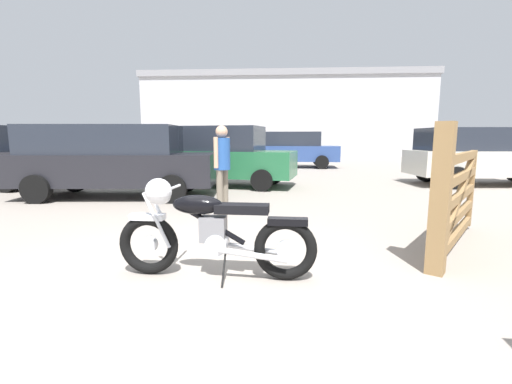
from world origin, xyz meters
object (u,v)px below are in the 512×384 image
Objects in this scene: silver_sedan_mid at (226,156)px; blue_hatchback_right at (113,159)px; dark_sedan_left at (288,148)px; timber_gate at (455,197)px; vintage_motorcycle at (210,231)px; red_hatchback_near at (487,154)px; bystander at (222,161)px.

blue_hatchback_right is at bearing -128.06° from silver_sedan_mid.
timber_gate is at bearing -80.60° from dark_sedan_left.
vintage_motorcycle is 5.96m from blue_hatchback_right.
dark_sedan_left is at bearing 60.12° from blue_hatchback_right.
timber_gate is 13.33m from dark_sedan_left.
silver_sedan_mid is at bearing -178.68° from red_hatchback_near.
timber_gate is 1.37× the size of bystander.
silver_sedan_mid is 7.41m from dark_sedan_left.
silver_sedan_mid is 0.85× the size of dark_sedan_left.
vintage_motorcycle is 0.51× the size of silver_sedan_mid.
timber_gate is 7.35m from blue_hatchback_right.
bystander is 0.34× the size of blue_hatchback_right.
bystander is at bearing 93.15° from timber_gate.
blue_hatchback_right and dark_sedan_left have the same top height.
silver_sedan_mid is at bearing 121.97° from bystander.
vintage_motorcycle is 14.29m from dark_sedan_left.
red_hatchback_near is (7.84, 1.31, 0.02)m from silver_sedan_mid.
red_hatchback_near is 8.73m from dark_sedan_left.
blue_hatchback_right is 1.21× the size of silver_sedan_mid.
silver_sedan_mid is at bearing -80.17° from vintage_motorcycle.
dark_sedan_left is at bearing 84.74° from silver_sedan_mid.
timber_gate is 0.56× the size of silver_sedan_mid.
vintage_motorcycle is 0.42× the size of red_hatchback_near.
blue_hatchback_right is 1.00× the size of red_hatchback_near.
timber_gate is 3.78m from bystander.
red_hatchback_near is (10.12, 3.67, 0.00)m from blue_hatchback_right.
bystander is 0.35× the size of dark_sedan_left.
silver_sedan_mid reaches higher than blue_hatchback_right.
timber_gate is at bearing -157.66° from vintage_motorcycle.
vintage_motorcycle is at bearing -72.59° from silver_sedan_mid.
red_hatchback_near reaches higher than timber_gate.
blue_hatchback_right reaches higher than vintage_motorcycle.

